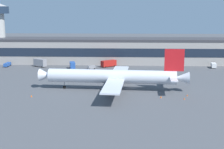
# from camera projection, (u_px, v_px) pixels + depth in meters

# --- Properties ---
(ground_plane) EXTENTS (600.00, 600.00, 0.00)m
(ground_plane) POSITION_uv_depth(u_px,v_px,m) (131.00, 88.00, 120.02)
(ground_plane) COLOR #4C4F54
(terminal_building) EXTENTS (197.41, 19.09, 13.84)m
(terminal_building) POSITION_uv_depth(u_px,v_px,m) (129.00, 51.00, 176.73)
(terminal_building) COLOR #9E9993
(terminal_building) RESTS_ON ground_plane
(airliner) EXTENTS (55.40, 47.59, 15.48)m
(airliner) POSITION_uv_depth(u_px,v_px,m) (114.00, 77.00, 115.57)
(airliner) COLOR silver
(airliner) RESTS_ON ground_plane
(baggage_tug) EXTENTS (4.08, 3.19, 1.85)m
(baggage_tug) POSITION_uv_depth(u_px,v_px,m) (91.00, 67.00, 157.66)
(baggage_tug) COLOR gray
(baggage_tug) RESTS_ON ground_plane
(belt_loader) EXTENTS (2.17, 6.43, 1.95)m
(belt_loader) POSITION_uv_depth(u_px,v_px,m) (7.00, 64.00, 165.82)
(belt_loader) COLOR #2651A5
(belt_loader) RESTS_ON ground_plane
(catering_truck) EXTENTS (7.49, 5.99, 4.15)m
(catering_truck) POSITION_uv_depth(u_px,v_px,m) (40.00, 62.00, 164.96)
(catering_truck) COLOR gray
(catering_truck) RESTS_ON ground_plane
(crew_van) EXTENTS (2.83, 5.43, 2.55)m
(crew_van) POSITION_uv_depth(u_px,v_px,m) (214.00, 65.00, 161.50)
(crew_van) COLOR white
(crew_van) RESTS_ON ground_plane
(stair_truck) EXTENTS (3.76, 6.40, 3.55)m
(stair_truck) POSITION_uv_depth(u_px,v_px,m) (72.00, 65.00, 158.26)
(stair_truck) COLOR #2651A5
(stair_truck) RESTS_ON ground_plane
(fuel_truck) EXTENTS (8.25, 7.52, 3.35)m
(fuel_truck) POSITION_uv_depth(u_px,v_px,m) (109.00, 63.00, 165.16)
(fuel_truck) COLOR red
(fuel_truck) RESTS_ON ground_plane
(traffic_cone_0) EXTENTS (0.52, 0.52, 0.66)m
(traffic_cone_0) POSITION_uv_depth(u_px,v_px,m) (31.00, 96.00, 107.00)
(traffic_cone_0) COLOR #F2590C
(traffic_cone_0) RESTS_ON ground_plane
(traffic_cone_1) EXTENTS (0.53, 0.53, 0.67)m
(traffic_cone_1) POSITION_uv_depth(u_px,v_px,m) (161.00, 97.00, 105.83)
(traffic_cone_1) COLOR #F2590C
(traffic_cone_1) RESTS_ON ground_plane
(traffic_cone_2) EXTENTS (0.45, 0.45, 0.57)m
(traffic_cone_2) POSITION_uv_depth(u_px,v_px,m) (184.00, 99.00, 103.90)
(traffic_cone_2) COLOR #F2590C
(traffic_cone_2) RESTS_ON ground_plane
(traffic_cone_3) EXTENTS (0.44, 0.44, 0.56)m
(traffic_cone_3) POSITION_uv_depth(u_px,v_px,m) (187.00, 95.00, 108.04)
(traffic_cone_3) COLOR #F2590C
(traffic_cone_3) RESTS_ON ground_plane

